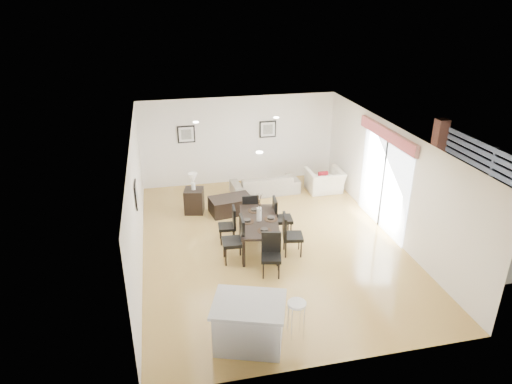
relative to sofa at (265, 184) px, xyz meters
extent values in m
plane|color=tan|center=(-0.56, -2.90, -0.29)|extent=(8.00, 8.00, 0.00)
cube|color=white|center=(-0.56, 1.10, 1.06)|extent=(6.00, 0.04, 2.70)
cube|color=white|center=(-0.56, -6.90, 1.06)|extent=(6.00, 0.04, 2.70)
cube|color=white|center=(-3.56, -2.90, 1.06)|extent=(0.04, 8.00, 2.70)
cube|color=white|center=(2.44, -2.90, 1.06)|extent=(0.04, 8.00, 2.70)
cube|color=white|center=(-0.56, -2.90, 2.41)|extent=(6.00, 8.00, 0.02)
imported|color=#A39784|center=(0.00, 0.00, 0.00)|extent=(2.04, 0.89, 0.59)
imported|color=silver|center=(1.78, -0.26, 0.04)|extent=(1.04, 0.91, 0.67)
imported|color=#395C27|center=(5.17, -3.71, 0.06)|extent=(0.75, 0.69, 0.71)
imported|color=#395C27|center=(5.34, -1.68, 0.00)|extent=(0.36, 0.36, 0.60)
cube|color=black|center=(-0.87, -3.05, 0.40)|extent=(1.14, 1.85, 0.06)
cylinder|color=black|center=(-1.38, -3.78, 0.04)|extent=(0.07, 0.07, 0.66)
cylinder|color=black|center=(-1.10, -2.19, 0.04)|extent=(0.07, 0.07, 0.66)
cylinder|color=black|center=(-0.64, -3.91, 0.04)|extent=(0.07, 0.07, 0.66)
cylinder|color=black|center=(-0.37, -2.32, 0.04)|extent=(0.07, 0.07, 0.66)
cube|color=black|center=(-1.56, -3.48, 0.18)|extent=(0.49, 0.49, 0.08)
cube|color=black|center=(-1.36, -3.49, 0.48)|extent=(0.08, 0.48, 0.57)
cylinder|color=black|center=(-1.74, -3.29, -0.08)|extent=(0.04, 0.04, 0.43)
cylinder|color=black|center=(-1.37, -3.30, -0.08)|extent=(0.04, 0.04, 0.43)
cylinder|color=black|center=(-1.76, -3.66, -0.08)|extent=(0.04, 0.04, 0.43)
cylinder|color=black|center=(-1.38, -3.67, -0.08)|extent=(0.04, 0.04, 0.43)
cube|color=black|center=(-1.56, -2.62, 0.11)|extent=(0.43, 0.43, 0.07)
cube|color=black|center=(-1.39, -2.63, 0.37)|extent=(0.08, 0.41, 0.48)
cylinder|color=black|center=(-1.71, -2.45, -0.11)|extent=(0.03, 0.03, 0.37)
cylinder|color=black|center=(-1.39, -2.47, -0.11)|extent=(0.03, 0.03, 0.37)
cylinder|color=black|center=(-1.73, -2.76, -0.11)|extent=(0.03, 0.03, 0.37)
cylinder|color=black|center=(-1.42, -2.79, -0.11)|extent=(0.03, 0.03, 0.37)
cube|color=black|center=(-0.18, -3.48, 0.15)|extent=(0.51, 0.51, 0.08)
cube|color=black|center=(-0.37, -3.45, 0.43)|extent=(0.13, 0.45, 0.53)
cylinder|color=black|center=(-0.04, -3.68, -0.09)|extent=(0.03, 0.03, 0.41)
cylinder|color=black|center=(-0.38, -3.62, -0.09)|extent=(0.03, 0.03, 0.41)
cylinder|color=black|center=(0.02, -3.34, -0.09)|extent=(0.03, 0.03, 0.41)
cylinder|color=black|center=(-0.33, -3.28, -0.09)|extent=(0.03, 0.03, 0.41)
cube|color=black|center=(-0.18, -2.62, 0.16)|extent=(0.50, 0.50, 0.08)
cube|color=black|center=(-0.38, -2.60, 0.45)|extent=(0.10, 0.46, 0.54)
cylinder|color=black|center=(-0.02, -2.81, -0.09)|extent=(0.04, 0.04, 0.41)
cylinder|color=black|center=(-0.38, -2.78, -0.09)|extent=(0.04, 0.04, 0.41)
cylinder|color=black|center=(0.01, -2.46, -0.09)|extent=(0.04, 0.04, 0.41)
cylinder|color=black|center=(-0.34, -2.42, -0.09)|extent=(0.04, 0.04, 0.41)
cube|color=black|center=(-0.87, -4.20, 0.13)|extent=(0.50, 0.50, 0.07)
cube|color=black|center=(-0.83, -4.02, 0.39)|extent=(0.42, 0.15, 0.50)
cylinder|color=black|center=(-1.07, -4.32, -0.10)|extent=(0.03, 0.03, 0.38)
cylinder|color=black|center=(-0.99, -4.00, -0.10)|extent=(0.03, 0.03, 0.38)
cylinder|color=black|center=(-0.75, -4.39, -0.10)|extent=(0.03, 0.03, 0.38)
cylinder|color=black|center=(-0.68, -4.08, -0.10)|extent=(0.03, 0.03, 0.38)
cube|color=black|center=(-0.87, -1.90, 0.12)|extent=(0.42, 0.42, 0.07)
cube|color=black|center=(-0.88, -2.08, 0.38)|extent=(0.41, 0.07, 0.49)
cylinder|color=black|center=(-0.71, -1.75, -0.11)|extent=(0.03, 0.03, 0.37)
cylinder|color=black|center=(-0.72, -2.07, -0.11)|extent=(0.03, 0.03, 0.37)
cylinder|color=black|center=(-1.03, -1.73, -0.11)|extent=(0.03, 0.03, 0.37)
cylinder|color=black|center=(-1.04, -2.05, -0.11)|extent=(0.03, 0.03, 0.37)
cylinder|color=white|center=(-0.87, -3.05, 0.59)|extent=(0.11, 0.11, 0.33)
cylinder|color=#312316|center=(-0.59, -3.05, 0.43)|extent=(0.32, 0.32, 0.01)
cylinder|color=black|center=(-0.59, -3.05, 0.46)|extent=(0.17, 0.17, 0.05)
cylinder|color=#312316|center=(-0.87, -2.54, 0.43)|extent=(0.32, 0.32, 0.01)
cylinder|color=black|center=(-0.87, -2.54, 0.46)|extent=(0.17, 0.17, 0.05)
cylinder|color=#312316|center=(-1.15, -3.05, 0.43)|extent=(0.32, 0.32, 0.01)
cylinder|color=black|center=(-1.15, -3.05, 0.46)|extent=(0.17, 0.17, 0.05)
cylinder|color=#312316|center=(-0.87, -3.56, 0.43)|extent=(0.32, 0.32, 0.01)
cylinder|color=black|center=(-0.87, -3.56, 0.46)|extent=(0.17, 0.17, 0.05)
cube|color=black|center=(-1.21, -1.07, -0.07)|extent=(1.21, 0.84, 0.44)
cube|color=black|center=(-2.18, -0.82, 0.04)|extent=(0.60, 0.60, 0.67)
cylinder|color=white|center=(-2.18, -0.82, 0.48)|extent=(0.11, 0.11, 0.20)
cone|color=beige|center=(-2.18, -0.82, 0.71)|extent=(0.24, 0.24, 0.26)
cube|color=#AD1623|center=(1.68, -0.36, 0.24)|extent=(0.29, 0.11, 0.29)
cube|color=silver|center=(-1.75, -6.13, 0.10)|extent=(1.32, 1.15, 0.79)
cube|color=#B1B1B3|center=(-1.75, -6.13, 0.52)|extent=(1.44, 1.27, 0.06)
cylinder|color=white|center=(-0.91, -6.13, 0.39)|extent=(0.32, 0.32, 0.05)
cylinder|color=silver|center=(-0.80, -6.02, 0.05)|extent=(0.02, 0.02, 0.69)
cylinder|color=silver|center=(-1.02, -6.02, 0.05)|extent=(0.02, 0.02, 0.69)
cylinder|color=silver|center=(-1.02, -6.23, 0.05)|extent=(0.02, 0.02, 0.69)
cylinder|color=silver|center=(-0.80, -6.23, 0.05)|extent=(0.02, 0.02, 0.69)
cube|color=black|center=(-2.16, 1.07, 1.36)|extent=(0.52, 0.03, 0.52)
cube|color=white|center=(-2.16, 1.07, 1.36)|extent=(0.44, 0.04, 0.44)
cube|color=#5F5E59|center=(-2.16, 1.07, 1.36)|extent=(0.30, 0.04, 0.30)
cube|color=black|center=(0.34, 1.07, 1.36)|extent=(0.52, 0.03, 0.52)
cube|color=white|center=(0.34, 1.07, 1.36)|extent=(0.44, 0.04, 0.44)
cube|color=#5F5E59|center=(0.34, 1.07, 1.36)|extent=(0.30, 0.04, 0.30)
cube|color=black|center=(-3.53, -3.10, 1.36)|extent=(0.03, 0.52, 0.52)
cube|color=white|center=(-3.53, -3.10, 1.36)|extent=(0.04, 0.44, 0.44)
cube|color=#5F5E59|center=(-3.53, -3.10, 1.36)|extent=(0.04, 0.30, 0.30)
cube|color=white|center=(2.42, -2.60, 0.83)|extent=(0.02, 2.40, 2.25)
cube|color=black|center=(2.40, -2.60, 0.83)|extent=(0.03, 0.05, 2.25)
cube|color=black|center=(2.40, -2.60, 1.98)|extent=(0.03, 2.50, 0.05)
cube|color=maroon|center=(2.36, -2.60, 2.14)|extent=(0.10, 2.70, 0.28)
plane|color=gray|center=(4.44, -2.60, -0.29)|extent=(6.00, 6.00, 0.00)
cube|color=#2A292C|center=(5.64, -2.60, 0.61)|extent=(0.08, 5.50, 1.80)
cube|color=brown|center=(5.49, -0.20, 0.71)|extent=(0.35, 0.35, 2.00)
camera|label=1|loc=(-2.96, -12.15, 5.29)|focal=32.00mm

